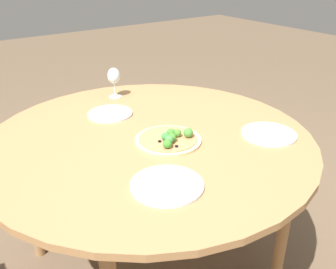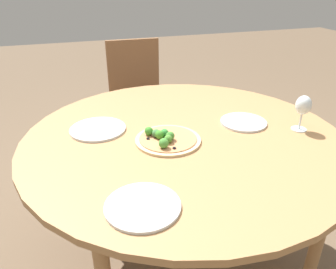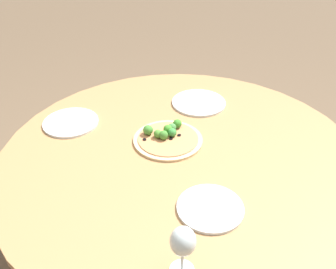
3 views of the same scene
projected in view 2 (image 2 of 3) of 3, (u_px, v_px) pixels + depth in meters
ground_plane at (181, 258)px, 1.72m from camera, size 12.00×12.00×0.00m
dining_table at (184, 147)px, 1.42m from camera, size 1.35×1.35×0.73m
chair at (138, 100)px, 2.40m from camera, size 0.41×0.41×0.91m
pizza at (166, 139)px, 1.33m from camera, size 0.27×0.27×0.05m
wine_glass at (303, 106)px, 1.38m from camera, size 0.07×0.07×0.16m
plate_near at (98, 129)px, 1.42m from camera, size 0.24×0.24×0.01m
plate_far at (143, 206)px, 0.96m from camera, size 0.23×0.23×0.01m
plate_side at (243, 122)px, 1.49m from camera, size 0.21×0.21×0.01m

